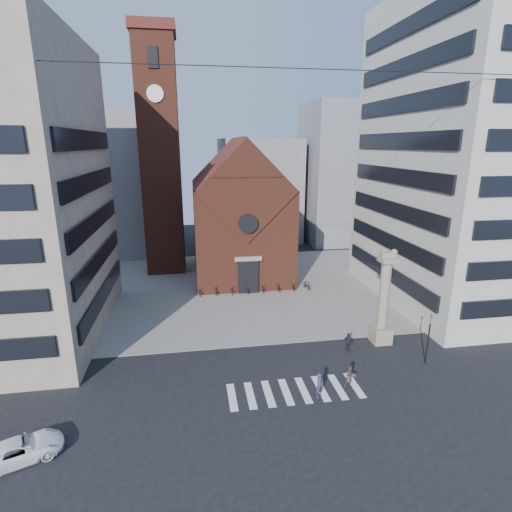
# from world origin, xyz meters

# --- Properties ---
(ground) EXTENTS (120.00, 120.00, 0.00)m
(ground) POSITION_xyz_m (0.00, 0.00, 0.00)
(ground) COLOR black
(ground) RESTS_ON ground
(piazza) EXTENTS (46.00, 30.00, 0.05)m
(piazza) POSITION_xyz_m (0.00, 19.00, 0.03)
(piazza) COLOR gray
(piazza) RESTS_ON ground
(zebra_crossing) EXTENTS (10.20, 3.20, 0.01)m
(zebra_crossing) POSITION_xyz_m (0.55, -3.00, 0.01)
(zebra_crossing) COLOR white
(zebra_crossing) RESTS_ON ground
(church) EXTENTS (12.00, 16.65, 18.00)m
(church) POSITION_xyz_m (0.00, 25.04, 7.98)
(church) COLOR brown
(church) RESTS_ON ground
(campanile) EXTENTS (5.50, 5.50, 31.20)m
(campanile) POSITION_xyz_m (-10.00, 28.00, 15.74)
(campanile) COLOR brown
(campanile) RESTS_ON ground
(building_right) EXTENTS (18.00, 22.00, 32.00)m
(building_right) POSITION_xyz_m (24.00, 12.00, 16.00)
(building_right) COLOR beige
(building_right) RESTS_ON ground
(bg_block_left) EXTENTS (16.00, 14.00, 22.00)m
(bg_block_left) POSITION_xyz_m (-20.00, 40.00, 11.00)
(bg_block_left) COLOR gray
(bg_block_left) RESTS_ON ground
(bg_block_mid) EXTENTS (14.00, 12.00, 18.00)m
(bg_block_mid) POSITION_xyz_m (6.00, 45.00, 9.00)
(bg_block_mid) COLOR gray
(bg_block_mid) RESTS_ON ground
(bg_block_right) EXTENTS (16.00, 14.00, 24.00)m
(bg_block_right) POSITION_xyz_m (22.00, 42.00, 12.00)
(bg_block_right) COLOR gray
(bg_block_right) RESTS_ON ground
(lion_column) EXTENTS (1.63, 1.60, 8.68)m
(lion_column) POSITION_xyz_m (10.01, 3.00, 3.46)
(lion_column) COLOR gray
(lion_column) RESTS_ON ground
(traffic_light) EXTENTS (0.13, 0.16, 4.30)m
(traffic_light) POSITION_xyz_m (12.00, -1.00, 2.29)
(traffic_light) COLOR black
(traffic_light) RESTS_ON ground
(white_car) EXTENTS (5.05, 3.72, 1.27)m
(white_car) POSITION_xyz_m (-16.41, -6.83, 0.64)
(white_car) COLOR white
(white_car) RESTS_ON ground
(pedestrian_0) EXTENTS (0.79, 0.71, 1.82)m
(pedestrian_0) POSITION_xyz_m (2.08, -3.91, 0.91)
(pedestrian_0) COLOR #353246
(pedestrian_0) RESTS_ON ground
(pedestrian_1) EXTENTS (0.88, 0.71, 1.68)m
(pedestrian_1) POSITION_xyz_m (4.64, -3.15, 0.84)
(pedestrian_1) COLOR #574745
(pedestrian_1) RESTS_ON ground
(pedestrian_2) EXTENTS (0.79, 1.07, 1.68)m
(pedestrian_2) POSITION_xyz_m (6.48, 1.85, 0.84)
(pedestrian_2) COLOR #23232A
(pedestrian_2) RESTS_ON ground
(scooter_0) EXTENTS (1.03, 1.90, 0.95)m
(scooter_0) POSITION_xyz_m (-5.84, 17.07, 0.52)
(scooter_0) COLOR black
(scooter_0) RESTS_ON piazza
(scooter_1) EXTENTS (0.88, 1.82, 1.05)m
(scooter_1) POSITION_xyz_m (-3.97, 17.07, 0.58)
(scooter_1) COLOR black
(scooter_1) RESTS_ON piazza
(scooter_2) EXTENTS (1.03, 1.90, 0.95)m
(scooter_2) POSITION_xyz_m (-2.10, 17.07, 0.52)
(scooter_2) COLOR black
(scooter_2) RESTS_ON piazza
(scooter_3) EXTENTS (0.88, 1.82, 1.05)m
(scooter_3) POSITION_xyz_m (-0.23, 17.07, 0.58)
(scooter_3) COLOR black
(scooter_3) RESTS_ON piazza
(scooter_4) EXTENTS (1.03, 1.90, 0.95)m
(scooter_4) POSITION_xyz_m (1.64, 17.07, 0.52)
(scooter_4) COLOR black
(scooter_4) RESTS_ON piazza
(scooter_5) EXTENTS (0.88, 1.82, 1.05)m
(scooter_5) POSITION_xyz_m (3.51, 17.07, 0.58)
(scooter_5) COLOR black
(scooter_5) RESTS_ON piazza
(scooter_6) EXTENTS (1.03, 1.90, 0.95)m
(scooter_6) POSITION_xyz_m (5.38, 17.07, 0.52)
(scooter_6) COLOR black
(scooter_6) RESTS_ON piazza
(scooter_7) EXTENTS (0.88, 1.82, 1.05)m
(scooter_7) POSITION_xyz_m (7.24, 17.07, 0.58)
(scooter_7) COLOR black
(scooter_7) RESTS_ON piazza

